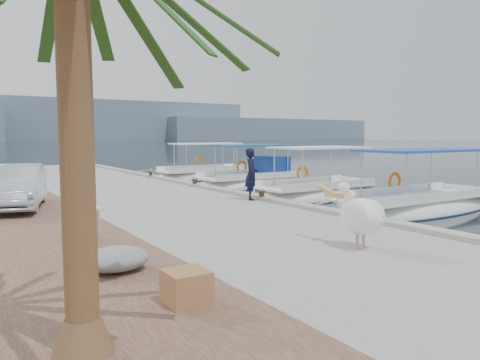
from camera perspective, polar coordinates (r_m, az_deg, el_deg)
name	(u,v)px	position (r m, az deg, el deg)	size (l,w,h in m)	color
ground	(298,220)	(15.16, 7.02, -4.89)	(400.00, 400.00, 0.00)	black
concrete_quay	(150,201)	(17.88, -10.90, -2.55)	(6.00, 40.00, 0.50)	gray
quay_curb	(214,188)	(19.04, -3.13, -1.03)	(0.44, 40.00, 0.12)	gray
cobblestone_strip	(2,213)	(16.71, -27.05, -3.62)	(4.00, 40.00, 0.50)	brown
distant_hills	(47,123)	(216.57, -22.43, 6.41)	(330.00, 60.00, 18.00)	slate
fishing_caique_b	(415,209)	(17.66, 20.58, -3.32)	(7.80, 2.51, 2.83)	white
fishing_caique_c	(315,196)	(20.29, 9.08, -1.92)	(6.58, 2.51, 2.83)	white
fishing_caique_d	(251,184)	(24.38, 1.31, -0.44)	(6.64, 2.52, 2.83)	white
fishing_caique_e	(203,177)	(28.92, -4.48, 0.34)	(6.95, 2.30, 2.83)	white
mooring_bollards	(262,195)	(16.02, 2.66, -1.79)	(0.28, 20.28, 0.33)	black
pelican	(359,215)	(9.56, 14.34, -4.12)	(0.62, 1.64, 1.28)	tan
fisherman	(251,174)	(16.03, 1.38, 0.72)	(0.65, 0.43, 1.78)	black
parked_car	(16,187)	(15.72, -25.63, -0.73)	(1.41, 4.05, 1.33)	silver
wooden_crate	(186,287)	(6.41, -6.56, -12.80)	(0.55, 0.55, 0.44)	brown
tarp_bundle	(116,259)	(8.04, -14.91, -9.29)	(1.10, 0.90, 0.40)	gray
folding_table	(86,217)	(10.24, -18.26, -4.36)	(0.55, 0.55, 0.73)	silver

